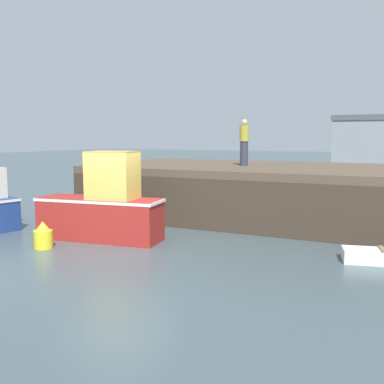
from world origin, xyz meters
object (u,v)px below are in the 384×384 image
fishing_boat_near_right (103,207)px  mooring_buoy_foreground (43,236)px  rowboat (382,257)px  dockworker (244,142)px

fishing_boat_near_right → mooring_buoy_foreground: fishing_boat_near_right is taller
rowboat → mooring_buoy_foreground: size_ratio=2.60×
fishing_boat_near_right → dockworker: 6.02m
rowboat → dockworker: size_ratio=1.12×
rowboat → dockworker: bearing=138.4°
rowboat → dockworker: (-4.87, 4.33, 2.57)m
fishing_boat_near_right → mooring_buoy_foreground: (-0.86, -1.47, -0.62)m
fishing_boat_near_right → mooring_buoy_foreground: size_ratio=5.21×
fishing_boat_near_right → rowboat: size_ratio=2.01×
dockworker → mooring_buoy_foreground: (-3.30, -6.68, -2.40)m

